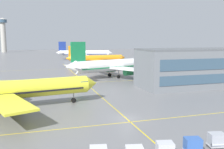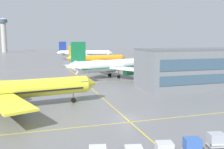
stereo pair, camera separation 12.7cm
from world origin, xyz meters
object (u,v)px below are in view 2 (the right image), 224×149
object	(u,v)px
airliner_front_gate	(8,90)
airliner_third_row	(96,58)
airliner_second_row	(118,65)
baggage_cart_row_rightmost	(216,140)
control_tower	(4,32)
baggage_cart_row_fifth	(192,145)
airliner_far_left_stand	(84,53)

from	to	relation	value
airliner_front_gate	airliner_third_row	size ratio (longest dim) A/B	1.10
airliner_second_row	baggage_cart_row_rightmost	size ratio (longest dim) A/B	13.89
airliner_third_row	control_tower	bearing A→B (deg)	111.68
airliner_front_gate	baggage_cart_row_rightmost	distance (m)	37.11
airliner_third_row	control_tower	size ratio (longest dim) A/B	0.93
airliner_third_row	baggage_cart_row_fifth	size ratio (longest dim) A/B	11.36
airliner_far_left_stand	airliner_third_row	bearing A→B (deg)	-91.60
baggage_cart_row_fifth	baggage_cart_row_rightmost	xyz separation A→B (m)	(3.77, 0.46, 0.00)
airliner_far_left_stand	baggage_cart_row_fifth	bearing A→B (deg)	-95.66
airliner_second_row	baggage_cart_row_fifth	xyz separation A→B (m)	(-10.52, -60.33, -3.31)
airliner_front_gate	baggage_cart_row_fifth	size ratio (longest dim) A/B	12.49
airliner_third_row	baggage_cart_row_rightmost	bearing A→B (deg)	-95.14
baggage_cart_row_rightmost	control_tower	world-z (taller)	control_tower
baggage_cart_row_fifth	baggage_cart_row_rightmost	size ratio (longest dim) A/B	1.00
baggage_cart_row_rightmost	control_tower	distance (m)	262.26
airliner_third_row	airliner_front_gate	bearing A→B (deg)	-114.69
airliner_second_row	airliner_third_row	xyz separation A→B (m)	(2.58, 43.76, -0.85)
airliner_far_left_stand	baggage_cart_row_rightmost	world-z (taller)	airliner_far_left_stand
control_tower	airliner_third_row	bearing A→B (deg)	-68.32
airliner_far_left_stand	control_tower	world-z (taller)	control_tower
baggage_cart_row_rightmost	airliner_second_row	bearing A→B (deg)	83.57
airliner_third_row	baggage_cart_row_fifth	bearing A→B (deg)	-97.17
airliner_second_row	airliner_third_row	distance (m)	43.85
airliner_far_left_stand	baggage_cart_row_rightmost	bearing A→B (deg)	-94.18
airliner_far_left_stand	airliner_second_row	bearing A→B (deg)	-92.54
control_tower	baggage_cart_row_rightmost	bearing A→B (deg)	-78.66
airliner_front_gate	airliner_far_left_stand	world-z (taller)	airliner_far_left_stand
baggage_cart_row_fifth	airliner_far_left_stand	bearing A→B (deg)	84.34
airliner_front_gate	airliner_far_left_stand	distance (m)	122.48
airliner_front_gate	airliner_second_row	bearing A→B (deg)	45.67
airliner_third_row	baggage_cart_row_fifth	xyz separation A→B (m)	(-13.10, -104.09, -2.45)
airliner_second_row	control_tower	distance (m)	205.63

